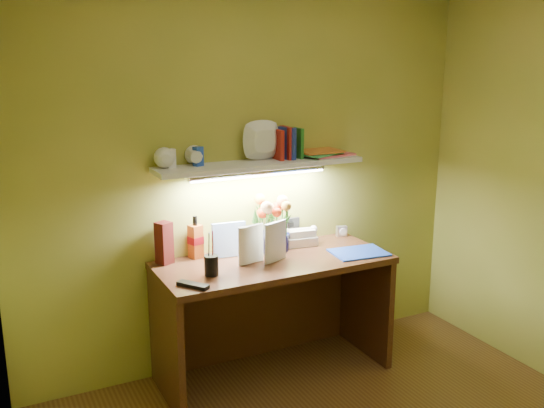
{
  "coord_description": "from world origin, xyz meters",
  "views": [
    {
      "loc": [
        -1.55,
        -1.86,
        1.94
      ],
      "look_at": [
        0.06,
        1.35,
        1.05
      ],
      "focal_mm": 40.0,
      "sensor_mm": 36.0,
      "label": 1
    }
  ],
  "objects_px": {
    "desk_clock": "(342,231)",
    "telephone": "(300,236)",
    "flower_bouquet": "(272,222)",
    "desk": "(274,318)",
    "whisky_bottle": "(195,237)"
  },
  "relations": [
    {
      "from": "desk",
      "to": "telephone",
      "type": "distance_m",
      "value": 0.55
    },
    {
      "from": "desk",
      "to": "flower_bouquet",
      "type": "height_order",
      "value": "flower_bouquet"
    },
    {
      "from": "flower_bouquet",
      "to": "desk_clock",
      "type": "distance_m",
      "value": 0.57
    },
    {
      "from": "flower_bouquet",
      "to": "whisky_bottle",
      "type": "bearing_deg",
      "value": 171.68
    },
    {
      "from": "desk_clock",
      "to": "flower_bouquet",
      "type": "bearing_deg",
      "value": -162.77
    },
    {
      "from": "flower_bouquet",
      "to": "telephone",
      "type": "distance_m",
      "value": 0.24
    },
    {
      "from": "desk_clock",
      "to": "whisky_bottle",
      "type": "relative_size",
      "value": 0.27
    },
    {
      "from": "desk_clock",
      "to": "whisky_bottle",
      "type": "distance_m",
      "value": 1.04
    },
    {
      "from": "desk",
      "to": "desk_clock",
      "type": "relative_size",
      "value": 20.09
    },
    {
      "from": "desk",
      "to": "whisky_bottle",
      "type": "bearing_deg",
      "value": 148.59
    },
    {
      "from": "desk",
      "to": "desk_clock",
      "type": "distance_m",
      "value": 0.79
    },
    {
      "from": "flower_bouquet",
      "to": "desk_clock",
      "type": "relative_size",
      "value": 5.25
    },
    {
      "from": "whisky_bottle",
      "to": "desk_clock",
      "type": "bearing_deg",
      "value": -0.77
    },
    {
      "from": "desk_clock",
      "to": "telephone",
      "type": "bearing_deg",
      "value": -161.91
    },
    {
      "from": "telephone",
      "to": "desk_clock",
      "type": "relative_size",
      "value": 2.85
    }
  ]
}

